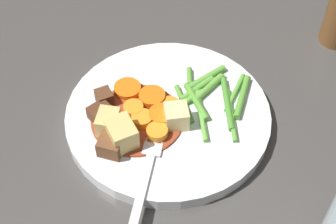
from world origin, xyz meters
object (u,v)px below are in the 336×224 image
carrot_slice_3 (162,116)px  carrot_slice_4 (157,133)px  potato_chunk_1 (108,123)px  meat_chunk_1 (104,98)px  carrot_slice_2 (128,89)px  fork (147,171)px  dinner_plate (168,116)px  meat_chunk_2 (112,144)px  carrot_slice_1 (140,117)px  potato_chunk_0 (122,134)px  carrot_slice_5 (133,109)px  carrot_slice_6 (152,98)px  carrot_slice_0 (169,109)px  potato_chunk_2 (174,118)px  meat_chunk_0 (101,114)px

carrot_slice_3 → carrot_slice_4: bearing=49.9°
potato_chunk_1 → carrot_slice_3: bearing=166.4°
potato_chunk_1 → meat_chunk_1: size_ratio=1.47×
carrot_slice_2 → fork: carrot_slice_2 is taller
dinner_plate → meat_chunk_2: 0.09m
carrot_slice_4 → carrot_slice_3: bearing=-130.1°
carrot_slice_1 → dinner_plate: bearing=172.4°
potato_chunk_0 → meat_chunk_1: bearing=-96.4°
carrot_slice_1 → carrot_slice_5: size_ratio=1.05×
carrot_slice_4 → carrot_slice_6: size_ratio=0.76×
carrot_slice_0 → potato_chunk_2: potato_chunk_2 is taller
carrot_slice_1 → fork: carrot_slice_1 is taller
meat_chunk_1 → carrot_slice_1: bearing=120.3°
carrot_slice_4 → potato_chunk_1: size_ratio=0.84×
carrot_slice_3 → meat_chunk_1: size_ratio=1.52×
carrot_slice_6 → fork: bearing=59.2°
carrot_slice_0 → potato_chunk_0: size_ratio=0.98×
carrot_slice_3 → fork: bearing=49.4°
fork → potato_chunk_1: bearing=-80.4°
dinner_plate → fork: 0.09m
meat_chunk_1 → potato_chunk_2: bearing=129.2°
carrot_slice_2 → potato_chunk_2: bearing=108.4°
dinner_plate → potato_chunk_1: (0.08, -0.01, 0.02)m
dinner_plate → fork: fork is taller
carrot_slice_6 → potato_chunk_0: potato_chunk_0 is taller
carrot_slice_1 → carrot_slice_3: 0.03m
carrot_slice_1 → fork: 0.08m
dinner_plate → carrot_slice_3: carrot_slice_3 is taller
carrot_slice_2 → potato_chunk_0: 0.08m
meat_chunk_1 → meat_chunk_2: (0.02, 0.07, 0.00)m
carrot_slice_2 → carrot_slice_5: bearing=75.9°
meat_chunk_1 → meat_chunk_2: size_ratio=0.67×
carrot_slice_0 → meat_chunk_0: 0.08m
carrot_slice_1 → carrot_slice_4: 0.03m
carrot_slice_3 → fork: 0.08m
carrot_slice_0 → carrot_slice_5: carrot_slice_5 is taller
carrot_slice_5 → carrot_slice_0: bearing=154.5°
carrot_slice_4 → dinner_plate: bearing=-137.5°
carrot_slice_0 → carrot_slice_2: same height
potato_chunk_2 → meat_chunk_1: bearing=-50.8°
carrot_slice_4 → carrot_slice_5: bearing=-79.6°
potato_chunk_0 → carrot_slice_5: bearing=-132.3°
meat_chunk_2 → fork: meat_chunk_2 is taller
potato_chunk_0 → dinner_plate: bearing=-167.1°
carrot_slice_2 → potato_chunk_2: size_ratio=1.23×
dinner_plate → potato_chunk_2: (0.00, 0.02, 0.02)m
potato_chunk_1 → carrot_slice_0: bearing=174.2°
carrot_slice_4 → potato_chunk_0: potato_chunk_0 is taller
carrot_slice_2 → carrot_slice_6: size_ratio=1.04×
potato_chunk_2 → carrot_slice_4: bearing=13.1°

